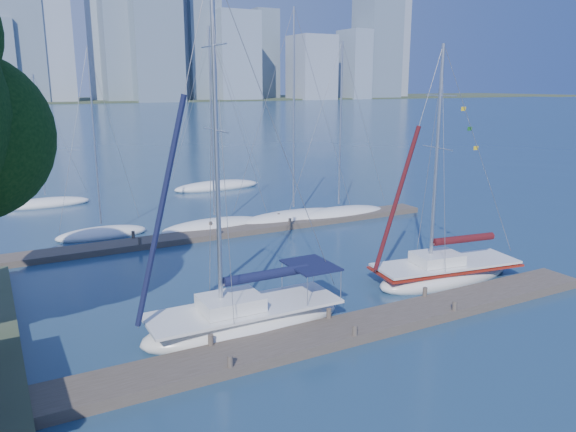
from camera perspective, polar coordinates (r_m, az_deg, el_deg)
ground at (r=22.33m, az=5.42°, el=-12.04°), size 700.00×700.00×0.00m
near_dock at (r=22.24m, az=5.43°, el=-11.57°), size 26.00×2.00×0.40m
far_dock at (r=36.53m, az=-5.94°, el=-1.59°), size 30.00×1.80×0.36m
far_shore at (r=337.02m, az=-26.88°, el=10.31°), size 800.00×100.00×1.50m
sailboat_navy at (r=22.34m, az=-4.45°, el=-8.83°), size 8.38×2.81×14.17m
sailboat_maroon at (r=28.85m, az=15.74°, el=-4.55°), size 8.20×3.68×11.84m
bg_boat_1 at (r=37.65m, az=-18.38°, el=-1.66°), size 5.96×3.79×12.01m
bg_boat_2 at (r=37.78m, az=-7.45°, el=-0.99°), size 7.55×3.21×13.34m
bg_boat_3 at (r=39.72m, az=0.57°, el=-0.15°), size 8.87×4.19×14.79m
bg_boat_4 at (r=40.96m, az=5.16°, el=0.19°), size 7.97×2.85×12.70m
bg_boat_6 at (r=48.66m, az=-23.38°, el=1.18°), size 6.92×3.28×10.53m
bg_boat_7 at (r=52.43m, az=-7.24°, el=3.05°), size 8.38×5.39×14.37m
skyline at (r=310.36m, az=-22.84°, el=17.32°), size 503.52×51.31×112.86m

